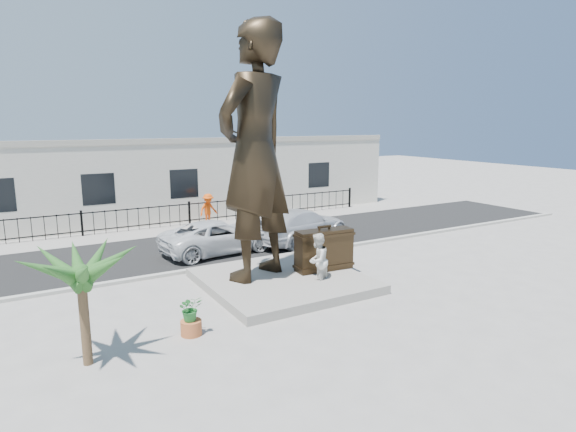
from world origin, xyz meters
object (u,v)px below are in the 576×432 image
at_px(tourist, 317,261).
at_px(car_white, 219,237).
at_px(suitcase, 324,250).
at_px(statue, 255,153).

relative_size(tourist, car_white, 0.38).
relative_size(suitcase, tourist, 1.11).
distance_m(suitcase, car_white, 5.48).
relative_size(statue, tourist, 4.50).
height_order(statue, suitcase, statue).
xyz_separation_m(statue, tourist, (1.67, -1.31, -3.60)).
distance_m(statue, car_white, 5.97).
distance_m(statue, tourist, 4.18).
bearing_deg(suitcase, tourist, -132.20).
bearing_deg(statue, suitcase, 142.67).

